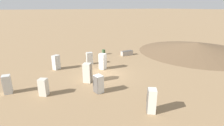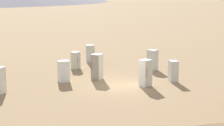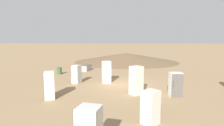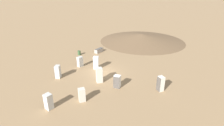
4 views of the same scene
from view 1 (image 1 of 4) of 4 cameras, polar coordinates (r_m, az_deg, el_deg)
ground_plane at (r=19.59m, az=-2.31°, el=-3.62°), size 1000.00×1000.00×0.00m
dirt_mound at (r=32.22m, az=25.80°, el=4.67°), size 18.62×18.62×1.56m
discarded_fridge_0 at (r=15.90m, az=-21.46°, el=-7.32°), size 0.89×0.90×1.49m
discarded_fridge_1 at (r=17.62m, az=-31.02°, el=-5.98°), size 0.77×0.69×1.64m
discarded_fridge_2 at (r=17.42m, az=-8.01°, el=-3.18°), size 1.01×1.02×1.94m
discarded_fridge_3 at (r=15.32m, az=-4.46°, el=-6.82°), size 0.86×0.78×1.58m
discarded_fridge_4 at (r=12.85m, az=12.78°, el=-11.93°), size 0.91×0.90×1.78m
discarded_fridge_5 at (r=20.92m, az=-3.05°, el=0.55°), size 0.91×0.90×1.90m
discarded_fridge_6 at (r=21.86m, az=-17.80°, el=0.22°), size 0.93×0.97×1.73m
discarded_fridge_7 at (r=22.86m, az=-7.37°, el=1.51°), size 0.68×0.85×1.57m
discarded_fridge_8 at (r=27.15m, az=4.88°, el=3.28°), size 0.73×1.89×0.70m
rusty_barrel at (r=27.57m, az=-2.77°, el=3.61°), size 0.53×0.53×0.75m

